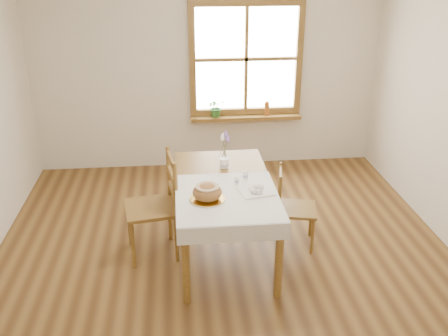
{
  "coord_description": "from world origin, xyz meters",
  "views": [
    {
      "loc": [
        -0.41,
        -3.88,
        2.77
      ],
      "look_at": [
        0.0,
        0.3,
        0.9
      ],
      "focal_mm": 40.0,
      "sensor_mm": 36.0,
      "label": 1
    }
  ],
  "objects_px": {
    "chair_left": "(151,207)",
    "flower_vase": "(224,164)",
    "bread_plate": "(207,199)",
    "chair_right": "(296,208)",
    "dining_table": "(224,191)"
  },
  "relations": [
    {
      "from": "chair_left",
      "to": "bread_plate",
      "type": "distance_m",
      "value": 0.7
    },
    {
      "from": "dining_table",
      "to": "flower_vase",
      "type": "xyz_separation_m",
      "value": [
        0.03,
        0.33,
        0.13
      ]
    },
    {
      "from": "chair_left",
      "to": "flower_vase",
      "type": "bearing_deg",
      "value": 102.7
    },
    {
      "from": "chair_right",
      "to": "flower_vase",
      "type": "relative_size",
      "value": 8.45
    },
    {
      "from": "dining_table",
      "to": "flower_vase",
      "type": "bearing_deg",
      "value": 84.0
    },
    {
      "from": "chair_left",
      "to": "flower_vase",
      "type": "relative_size",
      "value": 10.57
    },
    {
      "from": "chair_left",
      "to": "flower_vase",
      "type": "distance_m",
      "value": 0.84
    },
    {
      "from": "chair_right",
      "to": "flower_vase",
      "type": "bearing_deg",
      "value": 80.8
    },
    {
      "from": "bread_plate",
      "to": "dining_table",
      "type": "bearing_deg",
      "value": 62.94
    },
    {
      "from": "chair_right",
      "to": "bread_plate",
      "type": "height_order",
      "value": "chair_right"
    },
    {
      "from": "bread_plate",
      "to": "flower_vase",
      "type": "relative_size",
      "value": 3.09
    },
    {
      "from": "bread_plate",
      "to": "flower_vase",
      "type": "bearing_deg",
      "value": 72.58
    },
    {
      "from": "dining_table",
      "to": "chair_left",
      "type": "bearing_deg",
      "value": 176.56
    },
    {
      "from": "chair_left",
      "to": "bread_plate",
      "type": "bearing_deg",
      "value": 43.69
    },
    {
      "from": "flower_vase",
      "to": "dining_table",
      "type": "bearing_deg",
      "value": -96.0
    }
  ]
}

